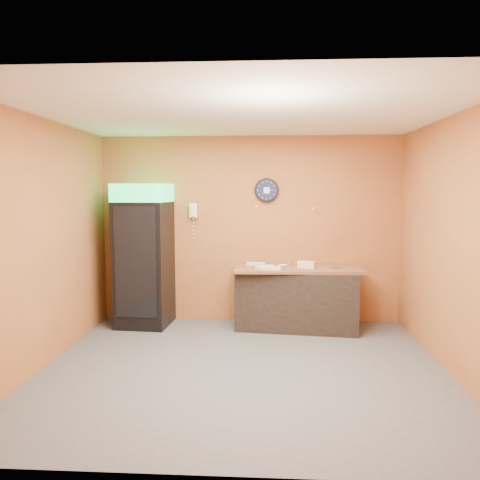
{
  "coord_description": "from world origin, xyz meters",
  "views": [
    {
      "loc": [
        0.26,
        -5.05,
        1.98
      ],
      "look_at": [
        -0.07,
        0.6,
        1.39
      ],
      "focal_mm": 35.0,
      "sensor_mm": 36.0,
      "label": 1
    }
  ],
  "objects": [
    {
      "name": "butcher_paper",
      "position": [
        0.7,
        1.62,
        0.87
      ],
      "size": [
        1.83,
        0.84,
        0.04
      ],
      "primitive_type": "cube",
      "rotation": [
        0.0,
        0.0,
        0.03
      ],
      "color": "brown",
      "rests_on": "prep_counter"
    },
    {
      "name": "beverage_cooler",
      "position": [
        -1.54,
        1.6,
        1.02
      ],
      "size": [
        0.78,
        0.79,
        2.08
      ],
      "rotation": [
        0.0,
        0.0,
        -0.07
      ],
      "color": "black",
      "rests_on": "floor"
    },
    {
      "name": "back_wall",
      "position": [
        0.0,
        2.0,
        1.4
      ],
      "size": [
        4.5,
        0.02,
        2.8
      ],
      "primitive_type": "cube",
      "color": "#AB6630",
      "rests_on": "floor"
    },
    {
      "name": "right_wall",
      "position": [
        2.25,
        0.0,
        1.4
      ],
      "size": [
        0.02,
        4.0,
        2.8
      ],
      "primitive_type": "cube",
      "color": "#AB6630",
      "rests_on": "floor"
    },
    {
      "name": "ceiling",
      "position": [
        0.0,
        0.0,
        2.8
      ],
      "size": [
        4.5,
        4.0,
        0.02
      ],
      "primitive_type": "cube",
      "color": "white",
      "rests_on": "back_wall"
    },
    {
      "name": "wrapped_sandwich_right",
      "position": [
        0.1,
        1.74,
        0.91
      ],
      "size": [
        0.28,
        0.15,
        0.04
      ],
      "primitive_type": "cube",
      "rotation": [
        0.0,
        0.0,
        -0.16
      ],
      "color": "silver",
      "rests_on": "butcher_paper"
    },
    {
      "name": "wall_phone",
      "position": [
        -0.85,
        1.95,
        1.69
      ],
      "size": [
        0.12,
        0.1,
        0.21
      ],
      "color": "white",
      "rests_on": "back_wall"
    },
    {
      "name": "kitchen_tool",
      "position": [
        0.58,
        1.71,
        0.92
      ],
      "size": [
        0.06,
        0.06,
        0.06
      ],
      "primitive_type": "cylinder",
      "color": "silver",
      "rests_on": "butcher_paper"
    },
    {
      "name": "wrapped_sandwich_mid",
      "position": [
        0.31,
        1.37,
        0.91
      ],
      "size": [
        0.29,
        0.13,
        0.04
      ],
      "primitive_type": "cube",
      "rotation": [
        0.0,
        0.0,
        -0.06
      ],
      "color": "silver",
      "rests_on": "butcher_paper"
    },
    {
      "name": "wall_clock",
      "position": [
        0.25,
        1.97,
        1.99
      ],
      "size": [
        0.36,
        0.06,
        0.36
      ],
      "color": "black",
      "rests_on": "back_wall"
    },
    {
      "name": "left_wall",
      "position": [
        -2.25,
        0.0,
        1.4
      ],
      "size": [
        0.02,
        4.0,
        2.8
      ],
      "primitive_type": "cube",
      "color": "#AB6630",
      "rests_on": "floor"
    },
    {
      "name": "floor",
      "position": [
        0.0,
        0.0,
        0.0
      ],
      "size": [
        4.5,
        4.5,
        0.0
      ],
      "primitive_type": "plane",
      "color": "#47474C",
      "rests_on": "ground"
    },
    {
      "name": "prep_counter",
      "position": [
        0.7,
        1.62,
        0.43
      ],
      "size": [
        1.78,
        0.94,
        0.85
      ],
      "primitive_type": "cube",
      "rotation": [
        0.0,
        0.0,
        -0.11
      ],
      "color": "black",
      "rests_on": "floor"
    },
    {
      "name": "wrapped_sandwich_left",
      "position": [
        0.24,
        1.47,
        0.91
      ],
      "size": [
        0.29,
        0.23,
        0.04
      ],
      "primitive_type": "cube",
      "rotation": [
        0.0,
        0.0,
        0.52
      ],
      "color": "silver",
      "rests_on": "butcher_paper"
    },
    {
      "name": "sub_roll_stack",
      "position": [
        0.82,
        1.51,
        0.94
      ],
      "size": [
        0.25,
        0.16,
        0.1
      ],
      "rotation": [
        0.0,
        0.0,
        -0.37
      ],
      "color": "beige",
      "rests_on": "butcher_paper"
    }
  ]
}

